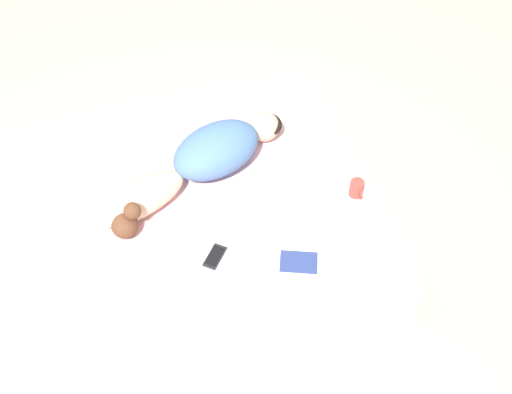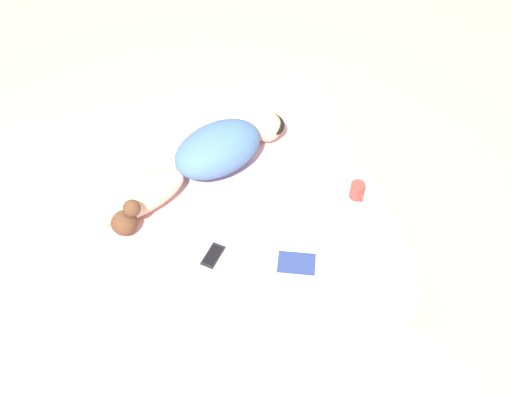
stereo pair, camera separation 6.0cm
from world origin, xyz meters
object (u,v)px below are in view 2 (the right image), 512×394
at_px(open_magazine, 298,248).
at_px(cell_phone, 213,255).
at_px(person, 205,158).
at_px(coffee_mug, 357,191).

relative_size(open_magazine, cell_phone, 3.04).
xyz_separation_m(open_magazine, cell_phone, (-0.07, -0.43, 0.00)).
bearing_deg(person, open_magazine, 4.83).
distance_m(open_magazine, cell_phone, 0.43).
xyz_separation_m(person, open_magazine, (0.66, 0.33, -0.10)).
height_order(open_magazine, coffee_mug, coffee_mug).
xyz_separation_m(coffee_mug, cell_phone, (0.17, -0.84, -0.05)).
height_order(open_magazine, cell_phone, same).
bearing_deg(open_magazine, person, -131.24).
bearing_deg(person, coffee_mug, 39.11).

